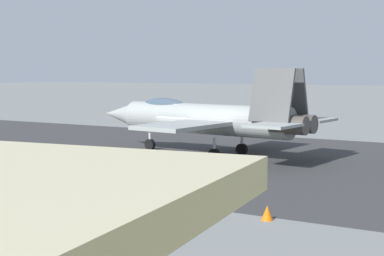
% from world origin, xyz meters
% --- Properties ---
extents(ground_plane, '(400.00, 400.00, 0.00)m').
position_xyz_m(ground_plane, '(0.00, 0.00, 0.00)').
color(ground_plane, slate).
extents(runway_strip, '(240.00, 26.00, 0.02)m').
position_xyz_m(runway_strip, '(-0.02, 0.00, 0.01)').
color(runway_strip, '#343435').
rests_on(runway_strip, ground).
extents(fighter_jet, '(16.80, 13.44, 5.65)m').
position_xyz_m(fighter_jet, '(-2.07, -0.14, 2.45)').
color(fighter_jet, '#999E9B').
rests_on(fighter_jet, ground).
extents(marker_cone_near, '(0.44, 0.44, 0.55)m').
position_xyz_m(marker_cone_near, '(-12.32, 13.42, 0.28)').
color(marker_cone_near, orange).
rests_on(marker_cone_near, ground).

